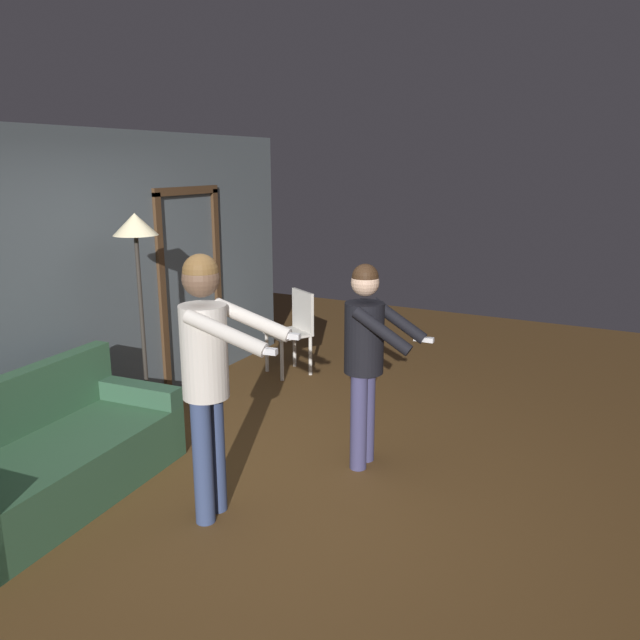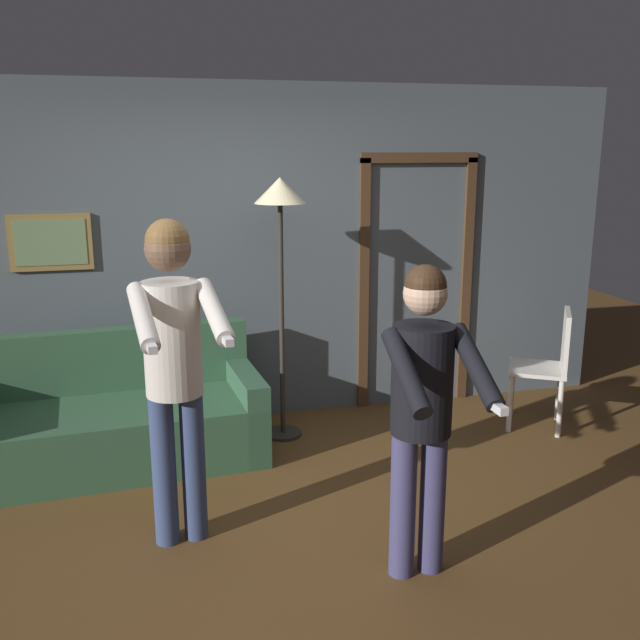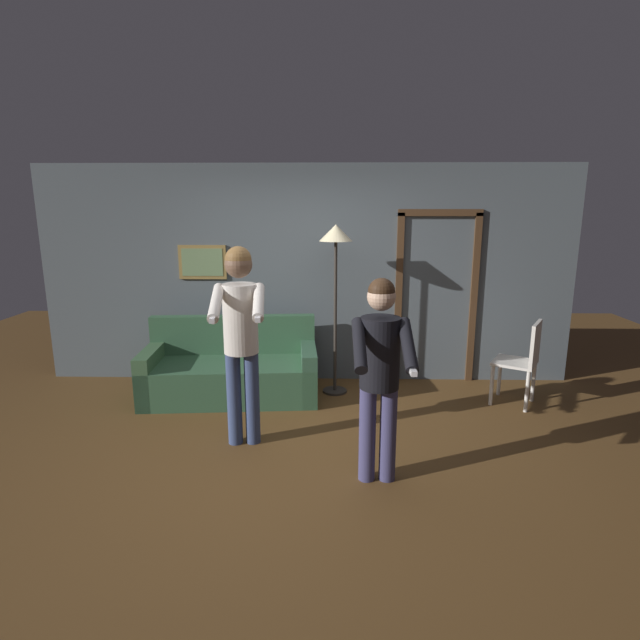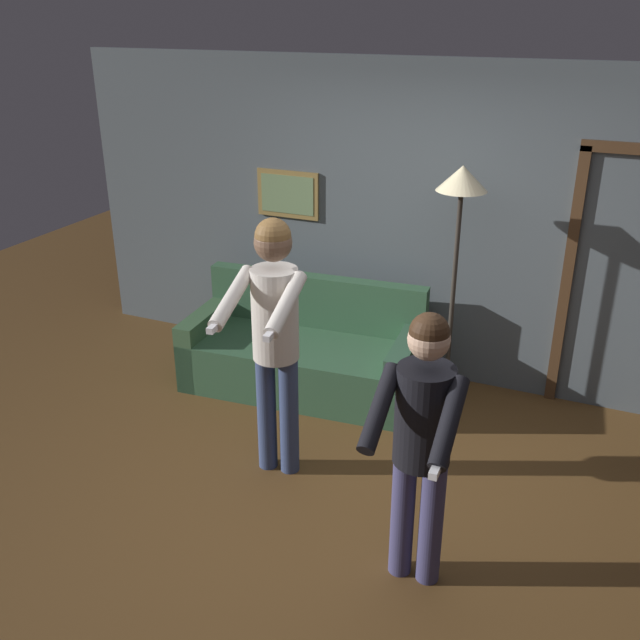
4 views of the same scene
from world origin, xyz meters
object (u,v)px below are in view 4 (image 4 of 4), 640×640
(person_standing_right, at_px, (422,431))
(couch, at_px, (304,355))
(torchiere_lamp, at_px, (460,205))
(person_standing_left, at_px, (274,325))

(person_standing_right, bearing_deg, couch, 130.11)
(torchiere_lamp, distance_m, person_standing_left, 1.65)
(person_standing_left, bearing_deg, person_standing_right, -27.65)
(person_standing_left, relative_size, person_standing_right, 1.11)
(torchiere_lamp, xyz_separation_m, person_standing_right, (0.32, -1.92, -0.68))
(torchiere_lamp, bearing_deg, person_standing_left, -122.11)
(couch, height_order, person_standing_right, person_standing_right)
(torchiere_lamp, relative_size, person_standing_left, 1.08)
(person_standing_left, distance_m, person_standing_right, 1.30)
(couch, xyz_separation_m, torchiere_lamp, (1.17, 0.16, 1.36))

